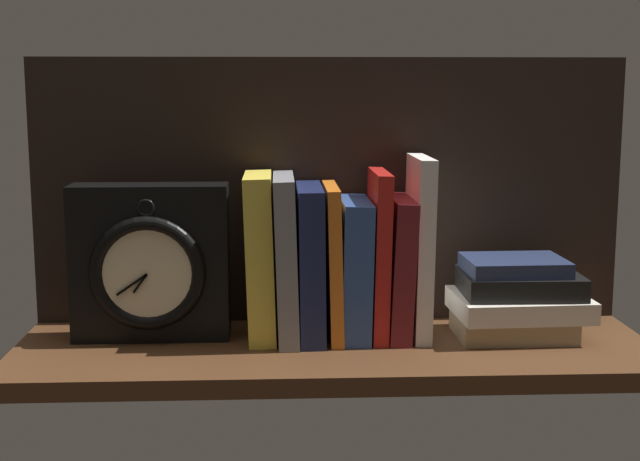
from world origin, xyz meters
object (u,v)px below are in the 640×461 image
(book_blue_modern, at_px, (354,268))
(book_red_requiem, at_px, (378,254))
(book_yellow_seinlanguage, at_px, (260,256))
(book_gray_chess, at_px, (286,257))
(framed_clock, at_px, (150,264))
(book_orange_pandolfini, at_px, (331,261))
(book_maroon_dawkins, at_px, (398,267))
(book_navy_bierce, at_px, (311,262))
(book_stack_side, at_px, (517,298))
(book_white_catcher, at_px, (419,247))

(book_blue_modern, bearing_deg, book_red_requiem, 0.00)
(book_yellow_seinlanguage, xyz_separation_m, book_gray_chess, (0.04, 0.00, -0.00))
(book_blue_modern, height_order, framed_clock, framed_clock)
(book_gray_chess, height_order, book_orange_pandolfini, book_gray_chess)
(book_red_requiem, distance_m, book_maroon_dawkins, 0.03)
(book_navy_bierce, bearing_deg, book_orange_pandolfini, 0.00)
(book_gray_chess, height_order, framed_clock, book_gray_chess)
(book_orange_pandolfini, height_order, framed_clock, framed_clock)
(book_orange_pandolfini, bearing_deg, book_maroon_dawkins, 0.00)
(book_navy_bierce, xyz_separation_m, book_maroon_dawkins, (0.12, 0.00, -0.01))
(book_gray_chess, bearing_deg, framed_clock, -178.22)
(book_orange_pandolfini, xyz_separation_m, book_maroon_dawkins, (0.09, 0.00, -0.01))
(book_orange_pandolfini, height_order, book_stack_side, book_orange_pandolfini)
(book_maroon_dawkins, bearing_deg, book_yellow_seinlanguage, 180.00)
(book_yellow_seinlanguage, bearing_deg, book_white_catcher, 0.00)
(book_navy_bierce, relative_size, book_white_catcher, 0.84)
(book_yellow_seinlanguage, height_order, book_red_requiem, book_red_requiem)
(book_orange_pandolfini, bearing_deg, book_red_requiem, 0.00)
(book_gray_chess, distance_m, framed_clock, 0.19)
(book_red_requiem, bearing_deg, book_stack_side, -4.85)
(book_maroon_dawkins, relative_size, book_stack_side, 1.04)
(book_blue_modern, distance_m, book_white_catcher, 0.09)
(book_gray_chess, relative_size, book_stack_side, 1.21)
(book_red_requiem, xyz_separation_m, book_maroon_dawkins, (0.03, 0.00, -0.02))
(book_gray_chess, bearing_deg, book_navy_bierce, 0.00)
(book_gray_chess, height_order, book_stack_side, book_gray_chess)
(book_yellow_seinlanguage, bearing_deg, book_red_requiem, 0.00)
(book_yellow_seinlanguage, distance_m, book_blue_modern, 0.13)
(book_blue_modern, height_order, book_white_catcher, book_white_catcher)
(book_navy_bierce, bearing_deg, book_gray_chess, 180.00)
(book_gray_chess, bearing_deg, book_yellow_seinlanguage, 180.00)
(book_white_catcher, distance_m, framed_clock, 0.37)
(book_blue_modern, relative_size, book_red_requiem, 0.83)
(book_red_requiem, xyz_separation_m, framed_clock, (-0.31, -0.01, -0.01))
(book_orange_pandolfini, distance_m, book_white_catcher, 0.12)
(book_red_requiem, height_order, book_stack_side, book_red_requiem)
(book_yellow_seinlanguage, distance_m, book_stack_side, 0.36)
(book_orange_pandolfini, xyz_separation_m, book_red_requiem, (0.06, 0.00, 0.01))
(book_navy_bierce, bearing_deg, book_blue_modern, 0.00)
(book_yellow_seinlanguage, xyz_separation_m, book_blue_modern, (0.13, 0.00, -0.02))
(book_yellow_seinlanguage, xyz_separation_m, book_red_requiem, (0.16, 0.00, 0.00))
(book_orange_pandolfini, relative_size, book_white_catcher, 0.84)
(book_yellow_seinlanguage, relative_size, framed_clock, 1.06)
(book_orange_pandolfini, bearing_deg, framed_clock, -178.67)
(book_navy_bierce, distance_m, book_stack_side, 0.29)
(book_yellow_seinlanguage, xyz_separation_m, book_maroon_dawkins, (0.19, 0.00, -0.02))
(book_navy_bierce, bearing_deg, book_white_catcher, 0.00)
(book_gray_chess, height_order, book_white_catcher, book_white_catcher)
(book_red_requiem, bearing_deg, book_maroon_dawkins, 0.00)
(book_gray_chess, xyz_separation_m, book_white_catcher, (0.18, 0.00, 0.01))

